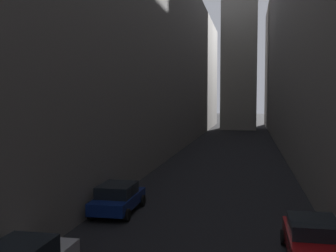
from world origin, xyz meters
TOP-DOWN VIEW (x-y plane):
  - ground_plane at (0.00, 48.00)m, footprint 264.00×264.00m
  - building_block_left at (-12.77, 50.00)m, footprint 14.54×108.00m
  - parked_car_left_far at (-4.40, 26.15)m, footprint 2.02×4.14m
  - parked_car_right_far at (4.40, 21.62)m, footprint 2.04×4.31m

SIDE VIEW (x-z plane):
  - ground_plane at x=0.00m, z-range 0.00..0.00m
  - parked_car_right_far at x=4.40m, z-range 0.03..1.48m
  - parked_car_left_far at x=-4.40m, z-range 0.03..1.51m
  - building_block_left at x=-12.77m, z-range 0.00..21.60m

